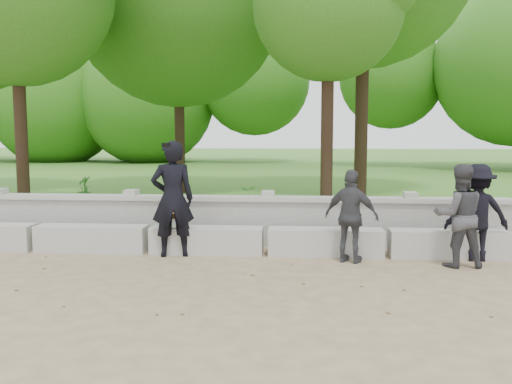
# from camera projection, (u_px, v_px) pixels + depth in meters

# --- Properties ---
(ground) EXTENTS (80.00, 80.00, 0.00)m
(ground) POSITION_uv_depth(u_px,v_px,m) (113.00, 282.00, 7.86)
(ground) COLOR tan
(ground) RESTS_ON ground
(lawn) EXTENTS (40.00, 22.00, 0.25)m
(lawn) POSITION_uv_depth(u_px,v_px,m) (233.00, 181.00, 21.72)
(lawn) COLOR #356E1F
(lawn) RESTS_ON ground
(concrete_bench) EXTENTS (11.90, 0.45, 0.45)m
(concrete_bench) POSITION_uv_depth(u_px,v_px,m) (149.00, 239.00, 9.72)
(concrete_bench) COLOR beige
(concrete_bench) RESTS_ON ground
(parapet_wall) EXTENTS (12.50, 0.35, 0.90)m
(parapet_wall) POSITION_uv_depth(u_px,v_px,m) (159.00, 219.00, 10.39)
(parapet_wall) COLOR #B8B6AE
(parapet_wall) RESTS_ON ground
(man_main) EXTENTS (0.79, 0.72, 1.92)m
(man_main) POSITION_uv_depth(u_px,v_px,m) (173.00, 199.00, 9.36)
(man_main) COLOR black
(man_main) RESTS_ON ground
(visitor_left) EXTENTS (0.79, 0.63, 1.58)m
(visitor_left) POSITION_uv_depth(u_px,v_px,m) (459.00, 216.00, 8.67)
(visitor_left) COLOR #3E3D42
(visitor_left) RESTS_ON ground
(visitor_mid) EXTENTS (1.01, 0.59, 1.55)m
(visitor_mid) POSITION_uv_depth(u_px,v_px,m) (477.00, 212.00, 9.09)
(visitor_mid) COLOR black
(visitor_mid) RESTS_ON ground
(visitor_right) EXTENTS (0.94, 0.68, 1.48)m
(visitor_right) POSITION_uv_depth(u_px,v_px,m) (351.00, 216.00, 8.94)
(visitor_right) COLOR #3A3B3F
(visitor_right) RESTS_ON ground
(shrub_b) EXTENTS (0.31, 0.35, 0.55)m
(shrub_b) POSITION_uv_depth(u_px,v_px,m) (311.00, 212.00, 10.86)
(shrub_b) COLOR #3A7E2B
(shrub_b) RESTS_ON lawn
(shrub_c) EXTENTS (0.64, 0.57, 0.63)m
(shrub_c) POSITION_uv_depth(u_px,v_px,m) (253.00, 203.00, 11.83)
(shrub_c) COLOR #3A7E2B
(shrub_c) RESTS_ON lawn
(shrub_d) EXTENTS (0.50, 0.50, 0.67)m
(shrub_d) POSITION_uv_depth(u_px,v_px,m) (85.00, 189.00, 14.32)
(shrub_d) COLOR #3A7E2B
(shrub_d) RESTS_ON lawn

